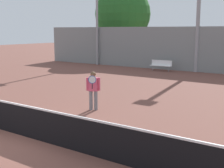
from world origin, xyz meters
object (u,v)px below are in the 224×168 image
at_px(bench_courtside_far, 161,64).
at_px(tree_green_broad, 123,14).
at_px(light_pole_near_left, 199,7).
at_px(tennis_player, 93,88).
at_px(tennis_net, 22,120).
at_px(light_pole_far_right, 97,1).

xyz_separation_m(bench_courtside_far, tree_green_broad, (-7.17, 5.54, 4.26)).
bearing_deg(tree_green_broad, light_pole_near_left, -25.36).
bearing_deg(light_pole_near_left, tennis_player, -87.10).
xyz_separation_m(tennis_net, tree_green_broad, (-10.42, 21.68, 4.28)).
height_order(light_pole_near_left, tree_green_broad, light_pole_near_left).
bearing_deg(tree_green_broad, tennis_player, -60.30).
bearing_deg(tree_green_broad, tennis_net, -64.33).
distance_m(bench_courtside_far, tree_green_broad, 10.01).
distance_m(tennis_net, light_pole_near_left, 17.69).
bearing_deg(tennis_net, light_pole_far_right, 120.84).
relative_size(light_pole_near_left, light_pole_far_right, 0.93).
bearing_deg(tree_green_broad, bench_courtside_far, -37.68).
distance_m(tennis_player, tree_green_broad, 21.12).
height_order(tennis_player, tree_green_broad, tree_green_broad).
distance_m(tennis_player, bench_courtside_far, 12.88).
bearing_deg(bench_courtside_far, tennis_player, -76.01).
height_order(tennis_player, bench_courtside_far, tennis_player).
bearing_deg(tennis_player, light_pole_near_left, 62.30).
distance_m(bench_courtside_far, light_pole_far_right, 8.62).
bearing_deg(tennis_player, bench_courtside_far, 73.40).
relative_size(tennis_player, tree_green_broad, 0.20).
relative_size(tennis_net, light_pole_near_left, 1.48).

